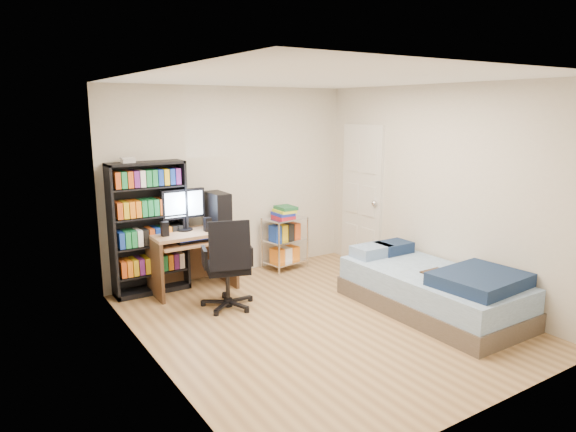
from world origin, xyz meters
TOP-DOWN VIEW (x-y plane):
  - room at (0.00, 0.00)m, footprint 3.58×4.08m
  - media_shelf at (-1.20, 1.84)m, footprint 0.90×0.30m
  - computer_desk at (-0.65, 1.67)m, footprint 1.00×0.58m
  - office_chair at (-0.64, 0.86)m, footprint 0.78×0.78m
  - wire_cart at (0.68, 1.76)m, footprint 0.61×0.48m
  - bed at (1.22, -0.47)m, footprint 1.03×2.06m
  - door at (1.72, 1.35)m, footprint 0.12×0.80m

SIDE VIEW (x-z plane):
  - bed at x=1.22m, z-range -0.03..0.55m
  - office_chair at x=-0.64m, z-range -0.19..0.85m
  - wire_cart at x=0.68m, z-range 0.14..1.04m
  - computer_desk at x=-0.65m, z-range 0.05..1.31m
  - media_shelf at x=-1.20m, z-range -0.01..1.66m
  - door at x=1.72m, z-range 0.00..2.00m
  - room at x=0.00m, z-range -0.04..2.54m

